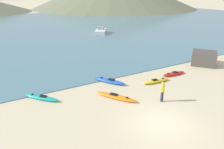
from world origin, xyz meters
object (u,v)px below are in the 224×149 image
object	(u,v)px
kayak_on_sand_3	(42,98)
moored_boat_0	(101,31)
kayak_on_sand_1	(116,97)
person_near_foreground	(162,90)
kayak_on_sand_4	(110,81)
shoreline_rock	(204,58)
kayak_on_sand_2	(156,81)
kayak_on_sand_0	(174,74)

from	to	relation	value
kayak_on_sand_3	moored_boat_0	size ratio (longest dim) A/B	0.63
kayak_on_sand_1	moored_boat_0	world-z (taller)	moored_boat_0
person_near_foreground	kayak_on_sand_4	bearing A→B (deg)	108.13
kayak_on_sand_3	moored_boat_0	world-z (taller)	moored_boat_0
kayak_on_sand_3	kayak_on_sand_1	bearing A→B (deg)	-28.24
kayak_on_sand_4	shoreline_rock	bearing A→B (deg)	-3.55
kayak_on_sand_2	kayak_on_sand_3	size ratio (longest dim) A/B	1.05
kayak_on_sand_1	kayak_on_sand_2	xyz separation A→B (m)	(4.92, 0.90, -0.01)
kayak_on_sand_0	kayak_on_sand_3	bearing A→B (deg)	174.29
kayak_on_sand_1	moored_boat_0	distance (m)	27.87
kayak_on_sand_4	moored_boat_0	distance (m)	24.66
kayak_on_sand_3	kayak_on_sand_4	xyz separation A→B (m)	(6.35, 0.21, 0.02)
kayak_on_sand_0	kayak_on_sand_3	xyz separation A→B (m)	(-13.04, 1.30, 0.01)
kayak_on_sand_4	person_near_foreground	world-z (taller)	person_near_foreground
kayak_on_sand_3	kayak_on_sand_4	size ratio (longest dim) A/B	0.89
person_near_foreground	shoreline_rock	size ratio (longest dim) A/B	0.64
kayak_on_sand_0	person_near_foreground	size ratio (longest dim) A/B	1.66
kayak_on_sand_2	shoreline_rock	world-z (taller)	shoreline_rock
kayak_on_sand_4	person_near_foreground	xyz separation A→B (m)	(1.71, -5.23, 0.78)
kayak_on_sand_1	kayak_on_sand_0	bearing A→B (deg)	10.83
kayak_on_sand_3	kayak_on_sand_2	bearing A→B (deg)	-10.61
person_near_foreground	kayak_on_sand_3	bearing A→B (deg)	148.09
kayak_on_sand_3	person_near_foreground	bearing A→B (deg)	-31.91
kayak_on_sand_2	person_near_foreground	xyz separation A→B (m)	(-2.08, -3.12, 0.80)
moored_boat_0	person_near_foreground	bearing A→B (deg)	-107.66
kayak_on_sand_1	kayak_on_sand_2	size ratio (longest dim) A/B	1.16
kayak_on_sand_4	moored_boat_0	world-z (taller)	moored_boat_0
kayak_on_sand_2	moored_boat_0	bearing A→B (deg)	74.68
kayak_on_sand_2	shoreline_rock	distance (m)	8.43
kayak_on_sand_3	kayak_on_sand_4	world-z (taller)	kayak_on_sand_4
kayak_on_sand_1	kayak_on_sand_3	bearing A→B (deg)	151.76
kayak_on_sand_3	moored_boat_0	bearing A→B (deg)	53.25
kayak_on_sand_0	shoreline_rock	bearing A→B (deg)	8.11
kayak_on_sand_0	kayak_on_sand_3	distance (m)	13.10
kayak_on_sand_1	moored_boat_0	size ratio (longest dim) A/B	0.77
kayak_on_sand_4	kayak_on_sand_3	bearing A→B (deg)	-178.07
kayak_on_sand_1	kayak_on_sand_2	bearing A→B (deg)	10.37
kayak_on_sand_0	kayak_on_sand_3	world-z (taller)	kayak_on_sand_3
kayak_on_sand_0	person_near_foreground	distance (m)	6.27
person_near_foreground	kayak_on_sand_2	bearing A→B (deg)	56.35
kayak_on_sand_0	person_near_foreground	world-z (taller)	person_near_foreground
kayak_on_sand_4	person_near_foreground	distance (m)	5.56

